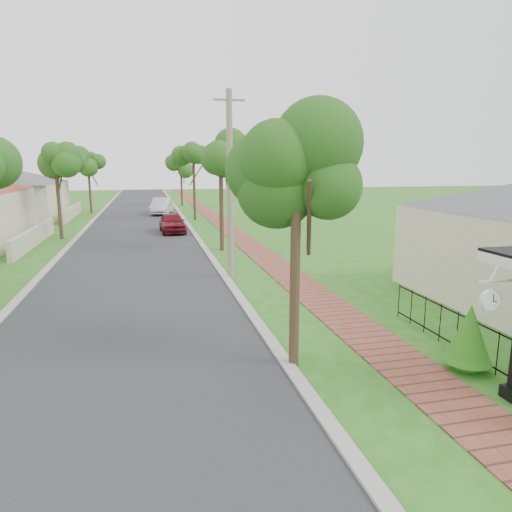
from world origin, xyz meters
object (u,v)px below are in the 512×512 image
object	(u,v)px
utility_pole	(230,185)
parked_car_red	(172,223)
station_clock	(491,299)
parked_car_white	(162,206)
near_tree	(297,174)

from	to	relation	value
utility_pole	parked_car_red	bearing A→B (deg)	96.97
utility_pole	station_clock	size ratio (longest dim) A/B	9.86
parked_car_red	parked_car_white	size ratio (longest dim) A/B	0.87
parked_car_white	utility_pole	size ratio (longest dim) A/B	0.62
parked_car_red	station_clock	distance (m)	24.30
parked_car_red	near_tree	world-z (taller)	near_tree
station_clock	utility_pole	bearing A→B (deg)	106.58
parked_car_red	utility_pole	bearing A→B (deg)	-85.68
utility_pole	station_clock	xyz separation A→B (m)	(3.16, -10.60, -1.75)
parked_car_red	parked_car_white	distance (m)	12.03
utility_pole	station_clock	world-z (taller)	utility_pole
utility_pole	near_tree	bearing A→B (deg)	-90.67
utility_pole	parked_car_white	bearing A→B (deg)	94.31
near_tree	station_clock	xyz separation A→B (m)	(3.26, -2.10, -2.34)
parked_car_white	parked_car_red	bearing A→B (deg)	-77.70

